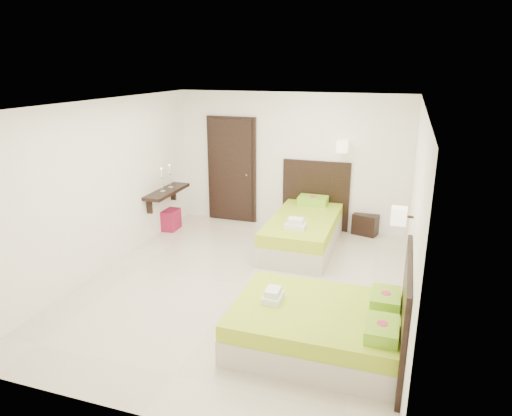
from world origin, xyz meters
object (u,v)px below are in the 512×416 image
(nightstand, at_px, (367,223))
(bed_single, at_px, (304,229))
(ottoman, at_px, (168,219))
(bed_double, at_px, (324,325))

(nightstand, bearing_deg, bed_single, -119.24)
(ottoman, bearing_deg, nightstand, 14.44)
(bed_single, height_order, bed_double, bed_single)
(bed_double, relative_size, nightstand, 4.20)
(bed_double, relative_size, ottoman, 4.79)
(bed_single, relative_size, nightstand, 4.79)
(bed_single, bearing_deg, nightstand, 44.97)
(nightstand, relative_size, ottoman, 1.14)
(bed_single, distance_m, ottoman, 2.72)
(bed_single, bearing_deg, ottoman, 179.26)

